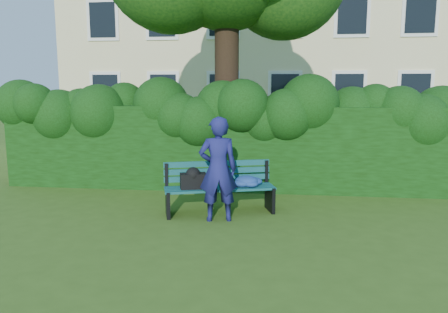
# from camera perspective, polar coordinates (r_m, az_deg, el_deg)

# --- Properties ---
(ground) EXTENTS (80.00, 80.00, 0.00)m
(ground) POSITION_cam_1_polar(r_m,az_deg,el_deg) (7.58, -0.56, -7.83)
(ground) COLOR #3A591A
(ground) RESTS_ON ground
(apartment_building) EXTENTS (16.00, 8.08, 12.00)m
(apartment_building) POSITION_cam_1_polar(r_m,az_deg,el_deg) (21.52, 4.66, 19.28)
(apartment_building) COLOR beige
(apartment_building) RESTS_ON ground
(hedge) EXTENTS (10.00, 1.00, 1.80)m
(hedge) POSITION_cam_1_polar(r_m,az_deg,el_deg) (9.52, 1.19, 1.23)
(hedge) COLOR black
(hedge) RESTS_ON ground
(park_bench) EXTENTS (1.99, 1.10, 0.89)m
(park_bench) POSITION_cam_1_polar(r_m,az_deg,el_deg) (7.69, -0.41, -3.69)
(park_bench) COLOR #0E4348
(park_bench) RESTS_ON ground
(man_reading) EXTENTS (0.71, 0.54, 1.74)m
(man_reading) POSITION_cam_1_polar(r_m,az_deg,el_deg) (7.16, -0.78, -1.68)
(man_reading) COLOR navy
(man_reading) RESTS_ON ground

